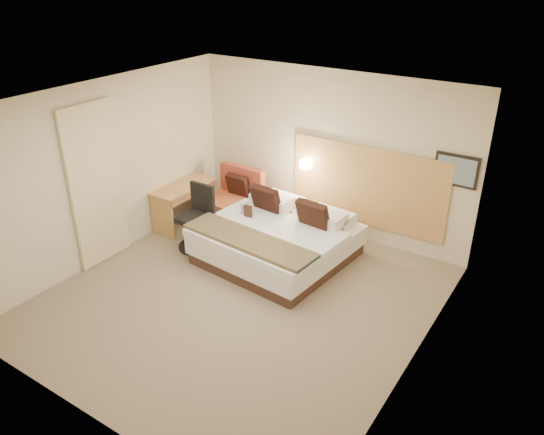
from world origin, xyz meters
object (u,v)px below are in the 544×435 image
Objects in this scene: lounge_chair at (234,201)px; desk at (184,194)px; bed at (278,239)px; desk_chair at (198,223)px; side_table at (245,230)px.

lounge_chair is 0.80× the size of desk.
desk_chair is at bearing -162.40° from bed.
lounge_chair is at bearing 42.58° from desk.
desk_chair reaches higher than desk.
lounge_chair is 1.70× the size of side_table.
side_table is at bearing -4.88° from desk.
bed is 4.03× the size of side_table.
lounge_chair is 1.01m from side_table.
bed reaches higher than lounge_chair.
lounge_chair reaches higher than side_table.
desk is 0.88m from desk_chair.
desk is at bearing 176.95° from bed.
desk is (-0.62, -0.57, 0.20)m from lounge_chair.
lounge_chair is at bearing 94.69° from desk_chair.
lounge_chair reaches higher than desk.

